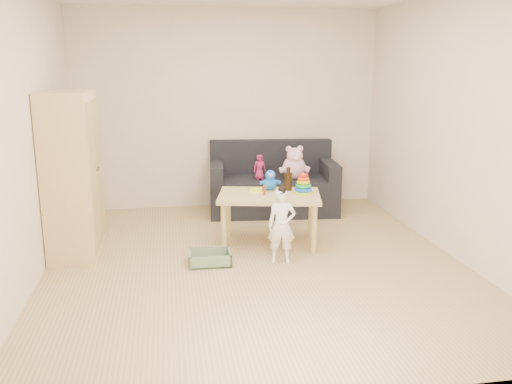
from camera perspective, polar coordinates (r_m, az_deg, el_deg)
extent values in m
plane|color=tan|center=(5.36, -0.09, -7.41)|extent=(4.50, 4.50, 0.00)
plane|color=beige|center=(7.26, -3.00, 8.67)|extent=(4.00, 0.00, 4.00)
plane|color=beige|center=(2.88, 7.16, 0.98)|extent=(4.00, 0.00, 4.00)
plane|color=beige|center=(5.12, -22.89, 5.55)|extent=(0.00, 4.50, 4.50)
plane|color=beige|center=(5.71, 20.24, 6.52)|extent=(0.00, 4.50, 4.50)
cube|color=#E8B27F|center=(5.74, -18.78, 1.81)|extent=(0.46, 0.91, 1.64)
cube|color=black|center=(7.05, 1.80, -0.30)|extent=(1.69, 0.95, 0.46)
cube|color=tan|center=(5.79, 1.40, -2.88)|extent=(1.17, 0.87, 0.56)
imported|color=white|center=(5.27, 2.71, -3.64)|extent=(0.29, 0.22, 0.73)
imported|color=#B9225C|center=(6.87, 0.38, 2.63)|extent=(0.17, 0.13, 0.31)
cylinder|color=#E6FF0D|center=(5.77, 4.99, -0.02)|extent=(0.17, 0.17, 0.02)
cylinder|color=silver|center=(5.75, 5.01, 0.97)|extent=(0.02, 0.02, 0.21)
torus|color=blue|center=(5.76, 5.00, 0.27)|extent=(0.19, 0.19, 0.04)
torus|color=#16933B|center=(5.75, 5.00, 0.67)|extent=(0.17, 0.17, 0.04)
torus|color=#C7B10A|center=(5.75, 5.01, 1.06)|extent=(0.15, 0.15, 0.04)
torus|color=#FF3F0D|center=(5.74, 5.02, 1.43)|extent=(0.12, 0.12, 0.04)
torus|color=red|center=(5.73, 5.03, 1.78)|extent=(0.10, 0.10, 0.03)
cylinder|color=black|center=(5.88, 3.41, 1.12)|extent=(0.09, 0.09, 0.19)
cylinder|color=black|center=(5.85, 3.43, 2.21)|extent=(0.04, 0.04, 0.05)
cylinder|color=black|center=(5.85, 3.43, 2.52)|extent=(0.05, 0.05, 0.02)
cube|color=#FFFB1A|center=(5.87, 0.20, 0.23)|extent=(0.21, 0.21, 0.01)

